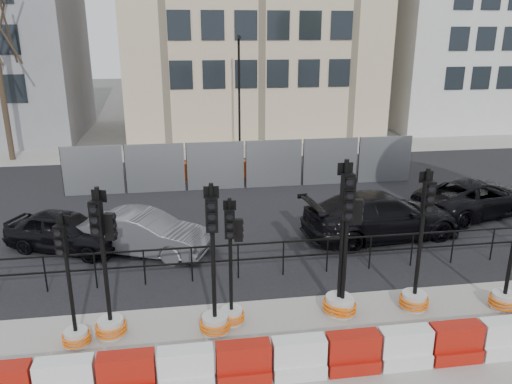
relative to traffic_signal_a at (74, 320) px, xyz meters
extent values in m
plane|color=#51514C|center=(4.86, 1.20, -0.61)|extent=(120.00, 120.00, 0.00)
cube|color=gray|center=(4.86, -1.80, -0.60)|extent=(40.00, 6.00, 0.02)
cube|color=black|center=(4.86, 8.20, -0.59)|extent=(40.00, 14.00, 0.03)
cube|color=gray|center=(4.86, 17.20, -0.60)|extent=(40.00, 4.00, 0.02)
cube|color=silver|center=(21.86, 23.20, 7.39)|extent=(12.00, 9.00, 16.00)
cylinder|color=black|center=(-1.14, 2.40, -0.11)|extent=(0.04, 0.04, 1.00)
cylinder|color=black|center=(0.06, 2.40, -0.11)|extent=(0.04, 0.04, 1.00)
cylinder|color=black|center=(1.26, 2.40, -0.11)|extent=(0.04, 0.04, 1.00)
cylinder|color=black|center=(2.46, 2.40, -0.11)|extent=(0.04, 0.04, 1.00)
cylinder|color=black|center=(3.66, 2.40, -0.11)|extent=(0.04, 0.04, 1.00)
cylinder|color=black|center=(4.86, 2.40, -0.11)|extent=(0.04, 0.04, 1.00)
cylinder|color=black|center=(6.06, 2.40, -0.11)|extent=(0.04, 0.04, 1.00)
cylinder|color=black|center=(7.26, 2.40, -0.11)|extent=(0.04, 0.04, 1.00)
cylinder|color=black|center=(8.46, 2.40, -0.11)|extent=(0.04, 0.04, 1.00)
cylinder|color=black|center=(9.66, 2.40, -0.11)|extent=(0.04, 0.04, 1.00)
cylinder|color=black|center=(10.86, 2.40, -0.11)|extent=(0.04, 0.04, 1.00)
cube|color=black|center=(4.86, 2.40, 0.37)|extent=(18.00, 0.04, 0.04)
cube|color=black|center=(4.86, 2.40, -0.06)|extent=(18.00, 0.04, 0.04)
cube|color=gray|center=(-1.14, 10.20, 0.39)|extent=(2.30, 0.05, 2.00)
cylinder|color=black|center=(-2.29, 10.20, 0.39)|extent=(0.05, 0.05, 2.00)
cube|color=gray|center=(1.26, 10.20, 0.39)|extent=(2.30, 0.05, 2.00)
cylinder|color=black|center=(0.11, 10.20, 0.39)|extent=(0.05, 0.05, 2.00)
cube|color=gray|center=(3.66, 10.20, 0.39)|extent=(2.30, 0.05, 2.00)
cylinder|color=black|center=(2.51, 10.20, 0.39)|extent=(0.05, 0.05, 2.00)
cube|color=gray|center=(6.06, 10.20, 0.39)|extent=(2.30, 0.05, 2.00)
cylinder|color=black|center=(4.91, 10.20, 0.39)|extent=(0.05, 0.05, 2.00)
cube|color=gray|center=(8.46, 10.20, 0.39)|extent=(2.30, 0.05, 2.00)
cylinder|color=black|center=(7.31, 10.20, 0.39)|extent=(0.05, 0.05, 2.00)
cube|color=gray|center=(10.86, 10.20, 0.39)|extent=(2.30, 0.05, 2.00)
cylinder|color=black|center=(9.71, 10.20, 0.39)|extent=(0.05, 0.05, 2.00)
cube|color=#DA540E|center=(0.86, 11.70, -0.21)|extent=(1.00, 0.40, 0.80)
cube|color=#DA540E|center=(2.86, 11.70, -0.21)|extent=(1.00, 0.40, 0.80)
cube|color=#DA540E|center=(4.86, 11.70, -0.21)|extent=(1.00, 0.40, 0.80)
cube|color=#DA540E|center=(6.86, 11.70, -0.21)|extent=(1.00, 0.40, 0.80)
cube|color=#DA540E|center=(8.86, 11.70, -0.21)|extent=(1.00, 0.40, 0.80)
cylinder|color=black|center=(5.36, 16.20, 2.39)|extent=(0.12, 0.12, 6.00)
cube|color=black|center=(5.36, 15.95, 5.29)|extent=(0.12, 0.50, 0.12)
cylinder|color=#473828|center=(-6.14, 16.70, 2.54)|extent=(0.28, 0.28, 6.30)
cube|color=#AE140D|center=(-0.91, -1.60, -0.06)|extent=(1.00, 0.35, 0.50)
cube|color=white|center=(0.14, -1.60, -0.06)|extent=(1.00, 0.35, 0.50)
cube|color=#AE140D|center=(1.19, -1.60, -0.06)|extent=(1.00, 0.35, 0.50)
cube|color=white|center=(2.24, -1.60, -0.46)|extent=(1.00, 0.50, 0.30)
cube|color=white|center=(2.24, -1.60, -0.06)|extent=(1.00, 0.35, 0.50)
cube|color=#AE140D|center=(3.29, -1.60, -0.46)|extent=(1.00, 0.50, 0.30)
cube|color=#AE140D|center=(3.29, -1.60, -0.06)|extent=(1.00, 0.35, 0.50)
cube|color=white|center=(4.34, -1.60, -0.46)|extent=(1.00, 0.50, 0.30)
cube|color=white|center=(4.34, -1.60, -0.06)|extent=(1.00, 0.35, 0.50)
cube|color=#AE140D|center=(5.39, -1.60, -0.46)|extent=(1.00, 0.50, 0.30)
cube|color=#AE140D|center=(5.39, -1.60, -0.06)|extent=(1.00, 0.35, 0.50)
cube|color=white|center=(6.44, -1.60, -0.46)|extent=(1.00, 0.50, 0.30)
cube|color=white|center=(6.44, -1.60, -0.06)|extent=(1.00, 0.35, 0.50)
cube|color=#AE140D|center=(7.49, -1.60, -0.46)|extent=(1.00, 0.50, 0.30)
cube|color=#AE140D|center=(7.49, -1.60, -0.06)|extent=(1.00, 0.35, 0.50)
cube|color=white|center=(8.54, -1.60, -0.46)|extent=(1.00, 0.50, 0.30)
cube|color=white|center=(8.54, -1.60, -0.06)|extent=(1.00, 0.35, 0.50)
cylinder|color=silver|center=(0.00, 0.01, -0.43)|extent=(0.48, 0.48, 0.36)
torus|color=orange|center=(0.00, 0.01, -0.50)|extent=(0.58, 0.58, 0.04)
torus|color=orange|center=(0.00, 0.01, -0.43)|extent=(0.58, 0.58, 0.04)
torus|color=orange|center=(0.00, 0.01, -0.36)|extent=(0.58, 0.58, 0.04)
cylinder|color=black|center=(0.00, 0.01, 1.00)|extent=(0.08, 0.08, 2.67)
cube|color=black|center=(-0.03, -0.09, 1.80)|extent=(0.24, 0.18, 0.62)
cylinder|color=black|center=(-0.04, -0.16, 1.60)|extent=(0.14, 0.08, 0.13)
cylinder|color=black|center=(-0.04, -0.16, 1.80)|extent=(0.14, 0.08, 0.13)
cylinder|color=black|center=(-0.04, -0.16, 2.00)|extent=(0.14, 0.08, 0.13)
cube|color=black|center=(0.02, 0.06, 2.16)|extent=(0.26, 0.10, 0.21)
cylinder|color=silver|center=(0.67, 0.25, -0.40)|extent=(0.55, 0.55, 0.41)
torus|color=orange|center=(0.67, 0.25, -0.49)|extent=(0.66, 0.66, 0.05)
torus|color=orange|center=(0.67, 0.25, -0.40)|extent=(0.66, 0.66, 0.05)
torus|color=orange|center=(0.67, 0.25, -0.32)|extent=(0.66, 0.66, 0.05)
cylinder|color=black|center=(0.67, 0.25, 1.22)|extent=(0.09, 0.09, 3.05)
cube|color=black|center=(0.63, 0.13, 2.14)|extent=(0.28, 0.21, 0.71)
cylinder|color=black|center=(0.61, 0.05, 1.91)|extent=(0.16, 0.10, 0.15)
cylinder|color=black|center=(0.61, 0.05, 2.14)|extent=(0.16, 0.10, 0.15)
cylinder|color=black|center=(0.61, 0.05, 2.36)|extent=(0.16, 0.10, 0.15)
cube|color=black|center=(0.69, 0.30, 2.54)|extent=(0.30, 0.13, 0.24)
cube|color=black|center=(0.87, 0.18, 1.93)|extent=(0.24, 0.19, 0.56)
cylinder|color=silver|center=(2.88, 0.04, -0.40)|extent=(0.55, 0.55, 0.41)
torus|color=orange|center=(2.88, 0.04, -0.48)|extent=(0.67, 0.67, 0.05)
torus|color=orange|center=(2.88, 0.04, -0.40)|extent=(0.67, 0.67, 0.05)
torus|color=orange|center=(2.88, 0.04, -0.32)|extent=(0.67, 0.67, 0.05)
cylinder|color=black|center=(2.88, 0.04, 1.24)|extent=(0.09, 0.09, 3.08)
cube|color=black|center=(2.87, -0.08, 2.17)|extent=(0.26, 0.16, 0.72)
cylinder|color=black|center=(2.86, -0.17, 1.94)|extent=(0.16, 0.06, 0.15)
cylinder|color=black|center=(2.86, -0.17, 2.17)|extent=(0.16, 0.06, 0.15)
cylinder|color=black|center=(2.86, -0.17, 2.39)|extent=(0.16, 0.06, 0.15)
cube|color=black|center=(2.88, 0.10, 2.58)|extent=(0.31, 0.05, 0.25)
cylinder|color=silver|center=(3.27, 0.35, -0.43)|extent=(0.48, 0.48, 0.36)
torus|color=orange|center=(3.27, 0.35, -0.50)|extent=(0.58, 0.58, 0.04)
torus|color=orange|center=(3.27, 0.35, -0.43)|extent=(0.58, 0.58, 0.04)
torus|color=orange|center=(3.27, 0.35, -0.36)|extent=(0.58, 0.58, 0.04)
cylinder|color=black|center=(3.27, 0.35, 1.01)|extent=(0.08, 0.08, 2.69)
cube|color=black|center=(3.26, 0.24, 1.82)|extent=(0.23, 0.15, 0.63)
cylinder|color=black|center=(3.25, 0.17, 1.62)|extent=(0.14, 0.06, 0.13)
cylinder|color=black|center=(3.25, 0.17, 1.82)|extent=(0.14, 0.06, 0.13)
cylinder|color=black|center=(3.25, 0.17, 2.01)|extent=(0.14, 0.06, 0.13)
cube|color=black|center=(3.27, 0.40, 2.17)|extent=(0.27, 0.06, 0.22)
cube|color=black|center=(3.45, 0.33, 1.64)|extent=(0.19, 0.14, 0.49)
cylinder|color=silver|center=(5.75, 0.37, -0.38)|extent=(0.60, 0.60, 0.45)
torus|color=orange|center=(5.75, 0.37, -0.47)|extent=(0.72, 0.72, 0.06)
torus|color=orange|center=(5.75, 0.37, -0.38)|extent=(0.72, 0.72, 0.06)
torus|color=orange|center=(5.75, 0.37, -0.30)|extent=(0.72, 0.72, 0.06)
cylinder|color=black|center=(5.75, 0.37, 1.40)|extent=(0.10, 0.10, 3.34)
cube|color=black|center=(5.75, 0.24, 2.40)|extent=(0.27, 0.16, 0.78)
cylinder|color=black|center=(5.75, 0.15, 2.16)|extent=(0.17, 0.06, 0.17)
cylinder|color=black|center=(5.75, 0.15, 2.40)|extent=(0.17, 0.06, 0.17)
cylinder|color=black|center=(5.75, 0.15, 2.65)|extent=(0.17, 0.06, 0.17)
cube|color=black|center=(5.75, 0.44, 2.85)|extent=(0.34, 0.04, 0.27)
cylinder|color=silver|center=(5.81, 0.30, -0.40)|extent=(0.55, 0.55, 0.41)
torus|color=orange|center=(5.81, 0.30, -0.49)|extent=(0.66, 0.66, 0.05)
torus|color=orange|center=(5.81, 0.30, -0.40)|extent=(0.66, 0.66, 0.05)
torus|color=orange|center=(5.81, 0.30, -0.32)|extent=(0.66, 0.66, 0.05)
cylinder|color=black|center=(5.81, 0.30, 1.22)|extent=(0.09, 0.09, 3.05)
cube|color=black|center=(5.78, 0.18, 2.14)|extent=(0.27, 0.19, 0.71)
cylinder|color=black|center=(5.76, 0.10, 1.91)|extent=(0.16, 0.08, 0.15)
cylinder|color=black|center=(5.76, 0.10, 2.14)|extent=(0.16, 0.08, 0.15)
cylinder|color=black|center=(5.76, 0.10, 2.36)|extent=(0.16, 0.08, 0.15)
cube|color=black|center=(5.82, 0.36, 2.54)|extent=(0.30, 0.10, 0.24)
cube|color=black|center=(6.01, 0.26, 1.93)|extent=(0.23, 0.17, 0.56)
cylinder|color=silver|center=(7.56, 0.30, -0.40)|extent=(0.56, 0.56, 0.42)
torus|color=orange|center=(7.56, 0.30, -0.48)|extent=(0.68, 0.68, 0.05)
torus|color=orange|center=(7.56, 0.30, -0.40)|extent=(0.68, 0.68, 0.05)
torus|color=orange|center=(7.56, 0.30, -0.32)|extent=(0.68, 0.68, 0.05)
cylinder|color=black|center=(7.56, 0.30, 1.26)|extent=(0.09, 0.09, 3.12)
cube|color=black|center=(7.56, 0.18, 2.20)|extent=(0.25, 0.15, 0.73)
cylinder|color=black|center=(7.56, 0.10, 1.97)|extent=(0.16, 0.05, 0.16)
cylinder|color=black|center=(7.56, 0.10, 2.20)|extent=(0.16, 0.05, 0.16)
cylinder|color=black|center=(7.56, 0.10, 2.43)|extent=(0.16, 0.05, 0.16)
cube|color=black|center=(7.56, 0.37, 2.62)|extent=(0.31, 0.03, 0.25)
cylinder|color=silver|center=(9.64, -0.01, -0.40)|extent=(0.55, 0.55, 0.41)
torus|color=orange|center=(9.64, -0.01, -0.49)|extent=(0.66, 0.66, 0.05)
torus|color=orange|center=(9.64, -0.01, -0.40)|extent=(0.66, 0.66, 0.05)
torus|color=orange|center=(9.64, -0.01, -0.32)|extent=(0.66, 0.66, 0.05)
imported|color=black|center=(-1.17, 4.98, 0.00)|extent=(4.07, 4.63, 1.22)
imported|color=#56575C|center=(1.14, 4.41, 0.02)|extent=(4.08, 4.76, 1.25)
imported|color=black|center=(8.41, 4.50, 0.12)|extent=(3.29, 5.52, 1.46)
imported|color=black|center=(12.58, 5.96, 0.03)|extent=(4.49, 5.68, 1.27)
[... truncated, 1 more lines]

